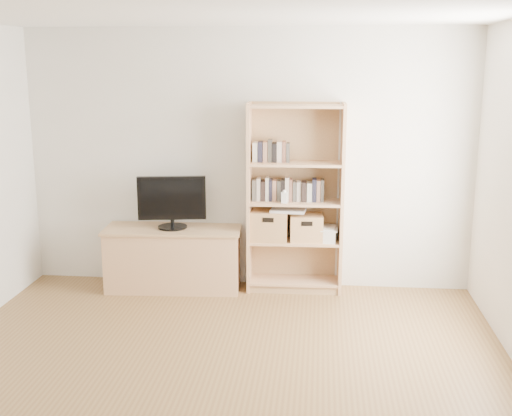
# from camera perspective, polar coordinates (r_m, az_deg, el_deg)

# --- Properties ---
(floor) EXTENTS (4.50, 5.00, 0.01)m
(floor) POSITION_cam_1_polar(r_m,az_deg,el_deg) (4.54, -4.43, -17.13)
(floor) COLOR brown
(floor) RESTS_ON ground
(back_wall) EXTENTS (4.50, 0.02, 2.60)m
(back_wall) POSITION_cam_1_polar(r_m,az_deg,el_deg) (6.48, -0.75, 4.31)
(back_wall) COLOR beige
(back_wall) RESTS_ON floor
(ceiling) EXTENTS (4.50, 5.00, 0.01)m
(ceiling) POSITION_cam_1_polar(r_m,az_deg,el_deg) (3.94, -5.12, 17.63)
(ceiling) COLOR white
(ceiling) RESTS_ON back_wall
(tv_stand) EXTENTS (1.36, 0.58, 0.61)m
(tv_stand) POSITION_cam_1_polar(r_m,az_deg,el_deg) (6.59, -7.34, -4.55)
(tv_stand) COLOR tan
(tv_stand) RESTS_ON floor
(bookshelf) EXTENTS (0.95, 0.36, 1.88)m
(bookshelf) POSITION_cam_1_polar(r_m,az_deg,el_deg) (6.34, 3.50, 0.81)
(bookshelf) COLOR tan
(bookshelf) RESTS_ON floor
(television) EXTENTS (0.68, 0.16, 0.53)m
(television) POSITION_cam_1_polar(r_m,az_deg,el_deg) (6.44, -7.49, 0.53)
(television) COLOR black
(television) RESTS_ON tv_stand
(books_row_mid) EXTENTS (0.84, 0.19, 0.22)m
(books_row_mid) POSITION_cam_1_polar(r_m,az_deg,el_deg) (6.35, 3.51, 1.65)
(books_row_mid) COLOR #47443E
(books_row_mid) RESTS_ON bookshelf
(books_row_upper) EXTENTS (0.41, 0.15, 0.22)m
(books_row_upper) POSITION_cam_1_polar(r_m,az_deg,el_deg) (6.29, 1.64, 5.12)
(books_row_upper) COLOR #47443E
(books_row_upper) RESTS_ON bookshelf
(baby_monitor) EXTENTS (0.06, 0.04, 0.11)m
(baby_monitor) POSITION_cam_1_polar(r_m,az_deg,el_deg) (6.24, 2.53, 0.92)
(baby_monitor) COLOR white
(baby_monitor) RESTS_ON bookshelf
(basket_left) EXTENTS (0.37, 0.31, 0.30)m
(basket_left) POSITION_cam_1_polar(r_m,az_deg,el_deg) (6.41, 1.22, -1.52)
(basket_left) COLOR tan
(basket_left) RESTS_ON bookshelf
(basket_right) EXTENTS (0.33, 0.28, 0.26)m
(basket_right) POSITION_cam_1_polar(r_m,az_deg,el_deg) (6.40, 4.49, -1.73)
(basket_right) COLOR tan
(basket_right) RESTS_ON bookshelf
(laptop) EXTENTS (0.36, 0.26, 0.03)m
(laptop) POSITION_cam_1_polar(r_m,az_deg,el_deg) (6.34, 2.89, -0.18)
(laptop) COLOR silver
(laptop) RESTS_ON basket_left
(magazine_stack) EXTENTS (0.20, 0.27, 0.12)m
(magazine_stack) POSITION_cam_1_polar(r_m,az_deg,el_deg) (6.43, 6.35, -2.38)
(magazine_stack) COLOR silver
(magazine_stack) RESTS_ON bookshelf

